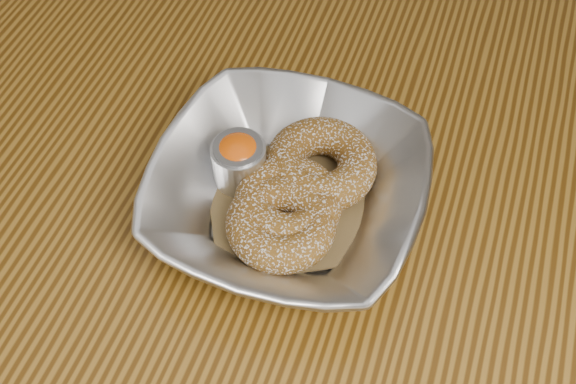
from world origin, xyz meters
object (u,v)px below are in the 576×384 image
(donut_front, at_px, (281,223))
(ramekin, at_px, (239,160))
(serving_bowl, at_px, (288,192))
(donut_extra, at_px, (288,202))
(table, at_px, (215,232))
(donut_back, at_px, (321,164))

(donut_front, distance_m, ramekin, 0.08)
(serving_bowl, xyz_separation_m, donut_front, (0.00, -0.03, -0.00))
(donut_extra, distance_m, ramekin, 0.06)
(serving_bowl, height_order, ramekin, same)
(table, bearing_deg, donut_back, 17.04)
(donut_front, height_order, ramekin, ramekin)
(ramekin, bearing_deg, donut_front, -39.42)
(serving_bowl, height_order, donut_extra, serving_bowl)
(serving_bowl, distance_m, ramekin, 0.06)
(serving_bowl, relative_size, donut_extra, 2.50)
(ramekin, bearing_deg, donut_back, 19.88)
(serving_bowl, relative_size, donut_front, 2.50)
(serving_bowl, xyz_separation_m, ramekin, (-0.05, 0.02, 0.00))
(donut_back, distance_m, donut_extra, 0.05)
(donut_front, relative_size, ramekin, 1.88)
(donut_front, xyz_separation_m, donut_extra, (-0.00, 0.02, -0.00))
(table, distance_m, donut_back, 0.17)
(donut_back, height_order, donut_front, donut_back)
(serving_bowl, bearing_deg, ramekin, 163.72)
(table, distance_m, serving_bowl, 0.16)
(table, height_order, donut_back, donut_back)
(serving_bowl, height_order, donut_back, serving_bowl)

